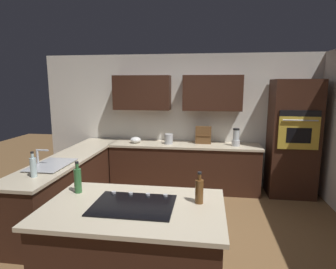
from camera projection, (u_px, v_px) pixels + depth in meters
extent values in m
plane|color=brown|center=(181.00, 235.00, 3.83)|extent=(14.00, 14.00, 0.00)
cube|color=white|center=(191.00, 121.00, 5.64)|extent=(6.00, 0.10, 2.60)
cube|color=#381E14|center=(212.00, 93.00, 5.27)|extent=(1.10, 0.34, 0.66)
cube|color=#381E14|center=(142.00, 93.00, 5.46)|extent=(1.10, 0.34, 0.66)
cube|color=#381E14|center=(184.00, 168.00, 5.44)|extent=(2.80, 0.60, 0.86)
cube|color=beige|center=(185.00, 145.00, 5.36)|extent=(2.84, 0.64, 0.04)
cube|color=#381E14|center=(72.00, 184.00, 4.54)|extent=(0.60, 2.90, 0.86)
cube|color=beige|center=(70.00, 157.00, 4.46)|extent=(0.64, 2.94, 0.04)
cube|color=#381E14|center=(134.00, 251.00, 2.72)|extent=(1.62, 1.00, 0.86)
cube|color=beige|center=(133.00, 208.00, 2.64)|extent=(1.70, 1.08, 0.04)
cube|color=#381E14|center=(292.00, 139.00, 5.06)|extent=(0.80, 0.60, 2.11)
cube|color=gold|center=(299.00, 133.00, 4.73)|extent=(0.66, 0.03, 0.56)
cube|color=black|center=(299.00, 136.00, 4.72)|extent=(0.40, 0.01, 0.26)
cube|color=black|center=(300.00, 114.00, 4.67)|extent=(0.66, 0.02, 0.11)
cylinder|color=silver|center=(300.00, 120.00, 4.65)|extent=(0.56, 0.02, 0.02)
cube|color=#515456|center=(58.00, 162.00, 4.09)|extent=(0.40, 0.30, 0.02)
cube|color=#515456|center=(45.00, 169.00, 3.76)|extent=(0.40, 0.30, 0.02)
cube|color=#B7BABF|center=(52.00, 165.00, 3.92)|extent=(0.46, 0.70, 0.01)
cylinder|color=#B7BABF|center=(38.00, 158.00, 3.93)|extent=(0.03, 0.03, 0.22)
cylinder|color=#B7BABF|center=(42.00, 150.00, 3.90)|extent=(0.18, 0.02, 0.02)
cube|color=black|center=(133.00, 205.00, 2.63)|extent=(0.76, 0.56, 0.01)
cylinder|color=#B2B2B7|center=(165.00, 195.00, 2.82)|extent=(0.04, 0.04, 0.02)
cylinder|color=#B2B2B7|center=(148.00, 194.00, 2.84)|extent=(0.04, 0.04, 0.02)
cylinder|color=#B2B2B7|center=(131.00, 193.00, 2.87)|extent=(0.04, 0.04, 0.02)
cylinder|color=#B2B2B7|center=(114.00, 192.00, 2.89)|extent=(0.04, 0.04, 0.02)
cylinder|color=silver|center=(236.00, 143.00, 5.18)|extent=(0.15, 0.15, 0.11)
cylinder|color=silver|center=(236.00, 135.00, 5.15)|extent=(0.11, 0.11, 0.19)
cylinder|color=black|center=(236.00, 129.00, 5.13)|extent=(0.12, 0.12, 0.03)
ellipsoid|color=white|center=(136.00, 140.00, 5.44)|extent=(0.21, 0.21, 0.12)
cube|color=brown|center=(203.00, 135.00, 5.36)|extent=(0.30, 0.10, 0.33)
cube|color=brown|center=(203.00, 136.00, 5.30)|extent=(0.28, 0.02, 0.02)
cylinder|color=#B7BABF|center=(169.00, 139.00, 5.35)|extent=(0.16, 0.16, 0.19)
cylinder|color=silver|center=(33.00, 168.00, 3.43)|extent=(0.08, 0.08, 0.24)
cylinder|color=silver|center=(32.00, 156.00, 3.40)|extent=(0.03, 0.03, 0.06)
cylinder|color=black|center=(32.00, 152.00, 3.40)|extent=(0.04, 0.04, 0.02)
cylinder|color=#336B38|center=(78.00, 181.00, 2.94)|extent=(0.08, 0.08, 0.26)
cylinder|color=#336B38|center=(77.00, 166.00, 2.91)|extent=(0.03, 0.03, 0.06)
cylinder|color=black|center=(77.00, 163.00, 2.90)|extent=(0.04, 0.04, 0.02)
cylinder|color=brown|center=(199.00, 192.00, 2.68)|extent=(0.08, 0.08, 0.23)
cylinder|color=brown|center=(200.00, 177.00, 2.65)|extent=(0.04, 0.04, 0.06)
cylinder|color=black|center=(200.00, 173.00, 2.64)|extent=(0.04, 0.04, 0.02)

